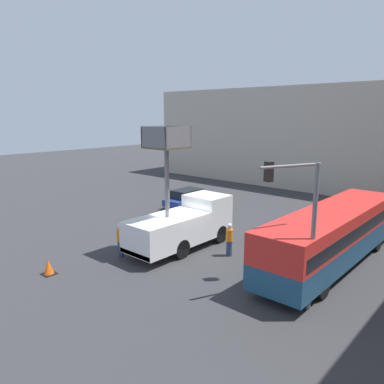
{
  "coord_description": "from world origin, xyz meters",
  "views": [
    {
      "loc": [
        13.83,
        -14.81,
        7.65
      ],
      "look_at": [
        -0.32,
        1.08,
        3.2
      ],
      "focal_mm": 35.0,
      "sensor_mm": 36.0,
      "label": 1
    }
  ],
  "objects_px": {
    "utility_truck": "(183,222)",
    "city_bus": "(333,232)",
    "parked_car_curbside": "(188,198)",
    "road_worker_directing": "(229,240)",
    "traffic_cone_near_truck": "(49,267)",
    "road_worker_near_truck": "(120,240)",
    "traffic_light_pole": "(295,207)"
  },
  "relations": [
    {
      "from": "utility_truck",
      "to": "city_bus",
      "type": "bearing_deg",
      "value": 23.42
    },
    {
      "from": "city_bus",
      "to": "parked_car_curbside",
      "type": "height_order",
      "value": "city_bus"
    },
    {
      "from": "utility_truck",
      "to": "road_worker_directing",
      "type": "xyz_separation_m",
      "value": [
        2.74,
        0.75,
        -0.62
      ]
    },
    {
      "from": "traffic_cone_near_truck",
      "to": "parked_car_curbside",
      "type": "xyz_separation_m",
      "value": [
        -4.03,
        14.53,
        0.42
      ]
    },
    {
      "from": "utility_truck",
      "to": "road_worker_near_truck",
      "type": "distance_m",
      "value": 3.7
    },
    {
      "from": "city_bus",
      "to": "road_worker_directing",
      "type": "distance_m",
      "value": 5.33
    },
    {
      "from": "utility_truck",
      "to": "city_bus",
      "type": "height_order",
      "value": "utility_truck"
    },
    {
      "from": "traffic_light_pole",
      "to": "parked_car_curbside",
      "type": "xyz_separation_m",
      "value": [
        -13.92,
        8.85,
        -3.22
      ]
    },
    {
      "from": "traffic_light_pole",
      "to": "road_worker_near_truck",
      "type": "xyz_separation_m",
      "value": [
        -9.13,
        -1.91,
        -3.03
      ]
    },
    {
      "from": "road_worker_near_truck",
      "to": "parked_car_curbside",
      "type": "xyz_separation_m",
      "value": [
        -4.79,
        10.76,
        -0.19
      ]
    },
    {
      "from": "utility_truck",
      "to": "traffic_light_pole",
      "type": "relative_size",
      "value": 1.19
    },
    {
      "from": "traffic_light_pole",
      "to": "traffic_cone_near_truck",
      "type": "xyz_separation_m",
      "value": [
        -9.89,
        -5.69,
        -3.63
      ]
    },
    {
      "from": "utility_truck",
      "to": "road_worker_directing",
      "type": "bearing_deg",
      "value": 15.36
    },
    {
      "from": "parked_car_curbside",
      "to": "utility_truck",
      "type": "bearing_deg",
      "value": -49.44
    },
    {
      "from": "road_worker_near_truck",
      "to": "parked_car_curbside",
      "type": "height_order",
      "value": "road_worker_near_truck"
    },
    {
      "from": "traffic_cone_near_truck",
      "to": "parked_car_curbside",
      "type": "height_order",
      "value": "parked_car_curbside"
    },
    {
      "from": "utility_truck",
      "to": "traffic_light_pole",
      "type": "xyz_separation_m",
      "value": [
        7.51,
        -1.36,
        2.42
      ]
    },
    {
      "from": "traffic_light_pole",
      "to": "parked_car_curbside",
      "type": "bearing_deg",
      "value": 147.56
    },
    {
      "from": "road_worker_directing",
      "to": "parked_car_curbside",
      "type": "distance_m",
      "value": 11.36
    },
    {
      "from": "utility_truck",
      "to": "traffic_light_pole",
      "type": "bearing_deg",
      "value": -10.26
    },
    {
      "from": "traffic_light_pole",
      "to": "road_worker_near_truck",
      "type": "bearing_deg",
      "value": -168.18
    },
    {
      "from": "utility_truck",
      "to": "traffic_cone_near_truck",
      "type": "distance_m",
      "value": 7.53
    },
    {
      "from": "road_worker_directing",
      "to": "traffic_cone_near_truck",
      "type": "bearing_deg",
      "value": -145.39
    },
    {
      "from": "road_worker_directing",
      "to": "traffic_cone_near_truck",
      "type": "xyz_separation_m",
      "value": [
        -5.12,
        -7.8,
        -0.58
      ]
    },
    {
      "from": "traffic_cone_near_truck",
      "to": "parked_car_curbside",
      "type": "relative_size",
      "value": 0.16
    },
    {
      "from": "city_bus",
      "to": "road_worker_directing",
      "type": "relative_size",
      "value": 6.6
    },
    {
      "from": "utility_truck",
      "to": "traffic_cone_near_truck",
      "type": "height_order",
      "value": "utility_truck"
    },
    {
      "from": "road_worker_near_truck",
      "to": "parked_car_curbside",
      "type": "distance_m",
      "value": 11.78
    },
    {
      "from": "traffic_light_pole",
      "to": "road_worker_directing",
      "type": "distance_m",
      "value": 6.04
    },
    {
      "from": "city_bus",
      "to": "road_worker_directing",
      "type": "xyz_separation_m",
      "value": [
        -4.66,
        -2.45,
        -0.82
      ]
    },
    {
      "from": "city_bus",
      "to": "traffic_cone_near_truck",
      "type": "height_order",
      "value": "city_bus"
    },
    {
      "from": "traffic_light_pole",
      "to": "traffic_cone_near_truck",
      "type": "height_order",
      "value": "traffic_light_pole"
    }
  ]
}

